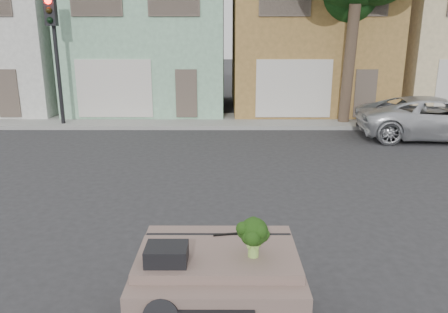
{
  "coord_description": "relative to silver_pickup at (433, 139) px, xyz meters",
  "views": [
    {
      "loc": [
        0.09,
        -7.84,
        3.64
      ],
      "look_at": [
        0.07,
        0.5,
        1.3
      ],
      "focal_mm": 35.0,
      "sensor_mm": 36.0,
      "label": 1
    }
  ],
  "objects": [
    {
      "name": "townhouse_white",
      "position": [
        -18.62,
        6.96,
        3.77
      ],
      "size": [
        7.2,
        8.2,
        7.55
      ],
      "primitive_type": "cube",
      "color": "silver",
      "rests_on": "ground"
    },
    {
      "name": "silver_pickup",
      "position": [
        0.0,
        0.0,
        0.0
      ],
      "size": [
        5.59,
        2.91,
        1.5
      ],
      "primitive_type": "imported",
      "rotation": [
        0.0,
        0.0,
        1.49
      ],
      "color": "silver",
      "rests_on": "ground"
    },
    {
      "name": "traffic_signal",
      "position": [
        -14.12,
        1.96,
        2.55
      ],
      "size": [
        0.4,
        0.4,
        5.1
      ],
      "primitive_type": "cube",
      "color": "black",
      "rests_on": "ground"
    },
    {
      "name": "car_dashboard",
      "position": [
        -7.62,
        -10.54,
        0.56
      ],
      "size": [
        2.0,
        1.8,
        1.12
      ],
      "primitive_type": "cube",
      "color": "#796057",
      "rests_on": "ground"
    },
    {
      "name": "ground_plane",
      "position": [
        -7.62,
        -7.54,
        0.0
      ],
      "size": [
        120.0,
        120.0,
        0.0
      ],
      "primitive_type": "plane",
      "color": "#303033",
      "rests_on": "ground"
    },
    {
      "name": "tree_near",
      "position": [
        -2.62,
        2.26,
        4.25
      ],
      "size": [
        4.4,
        4.0,
        8.5
      ],
      "primitive_type": "cube",
      "color": "#143913",
      "rests_on": "ground"
    },
    {
      "name": "instrument_hump",
      "position": [
        -8.2,
        -10.89,
        1.22
      ],
      "size": [
        0.48,
        0.38,
        0.2
      ],
      "primitive_type": "cube",
      "color": "black",
      "rests_on": "car_dashboard"
    },
    {
      "name": "sidewalk",
      "position": [
        -7.62,
        2.96,
        0.07
      ],
      "size": [
        40.0,
        3.0,
        0.15
      ],
      "primitive_type": "cube",
      "color": "gray",
      "rests_on": "ground"
    },
    {
      "name": "townhouse_tan",
      "position": [
        -3.62,
        6.96,
        3.77
      ],
      "size": [
        7.2,
        8.2,
        7.55
      ],
      "primitive_type": "cube",
      "color": "olive",
      "rests_on": "ground"
    },
    {
      "name": "broccoli",
      "position": [
        -7.2,
        -10.75,
        1.37
      ],
      "size": [
        0.5,
        0.5,
        0.49
      ],
      "primitive_type": "cube",
      "rotation": [
        0.0,
        0.0,
        5.99
      ],
      "color": "#17330D",
      "rests_on": "car_dashboard"
    },
    {
      "name": "wiper_arm",
      "position": [
        -7.34,
        -10.16,
        1.13
      ],
      "size": [
        0.69,
        0.15,
        0.02
      ],
      "primitive_type": "cube",
      "rotation": [
        0.0,
        0.0,
        0.17
      ],
      "color": "black",
      "rests_on": "car_dashboard"
    },
    {
      "name": "townhouse_mint",
      "position": [
        -11.12,
        6.96,
        3.77
      ],
      "size": [
        7.2,
        8.2,
        7.55
      ],
      "primitive_type": "cube",
      "color": "#8DC09C",
      "rests_on": "ground"
    }
  ]
}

